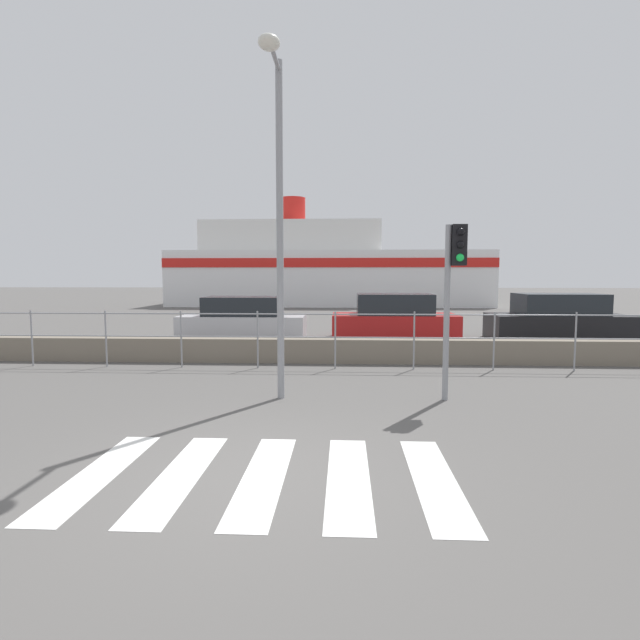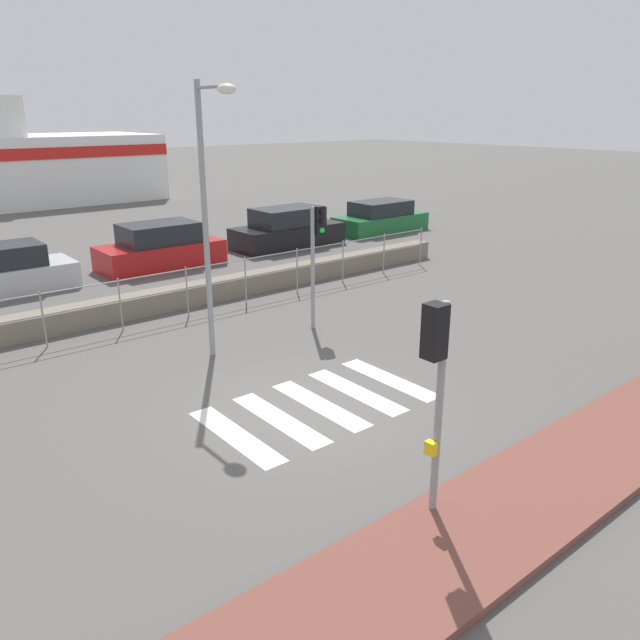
% 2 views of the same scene
% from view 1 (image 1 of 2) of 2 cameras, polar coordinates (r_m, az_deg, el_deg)
% --- Properties ---
extents(ground_plane, '(160.00, 160.00, 0.00)m').
position_cam_1_polar(ground_plane, '(5.65, -9.04, -17.20)').
color(ground_plane, '#565451').
extents(crosswalk, '(4.05, 2.40, 0.01)m').
position_cam_1_polar(crosswalk, '(5.60, -6.42, -17.32)').
color(crosswalk, silver).
rests_on(crosswalk, ground_plane).
extents(seawall, '(21.84, 0.55, 0.59)m').
position_cam_1_polar(seawall, '(12.36, -2.33, -3.45)').
color(seawall, slate).
rests_on(seawall, ground_plane).
extents(harbor_fence, '(19.70, 0.04, 1.32)m').
position_cam_1_polar(harbor_fence, '(11.42, -2.73, -1.31)').
color(harbor_fence, gray).
rests_on(harbor_fence, ground_plane).
extents(traffic_light_far, '(0.34, 0.32, 2.98)m').
position_cam_1_polar(traffic_light_far, '(8.70, 15.06, 5.28)').
color(traffic_light_far, gray).
rests_on(traffic_light_far, ground_plane).
extents(streetlamp, '(0.32, 1.34, 5.67)m').
position_cam_1_polar(streetlamp, '(8.44, -4.89, 14.85)').
color(streetlamp, gray).
rests_on(streetlamp, ground_plane).
extents(ferry_boat, '(22.05, 7.16, 7.67)m').
position_cam_1_polar(ferry_boat, '(36.31, 0.23, 5.73)').
color(ferry_boat, white).
rests_on(ferry_boat, ground_plane).
extents(parked_car_silver, '(4.23, 1.71, 1.41)m').
position_cam_1_polar(parked_car_silver, '(17.18, -8.79, -0.05)').
color(parked_car_silver, '#BCBCC1').
rests_on(parked_car_silver, ground_plane).
extents(parked_car_red, '(4.13, 1.85, 1.52)m').
position_cam_1_polar(parked_car_red, '(16.91, 8.48, 0.03)').
color(parked_car_red, '#B21919').
rests_on(parked_car_red, ground_plane).
extents(parked_car_black, '(4.40, 1.87, 1.54)m').
position_cam_1_polar(parked_car_black, '(18.25, 25.57, -0.03)').
color(parked_car_black, black).
rests_on(parked_car_black, ground_plane).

